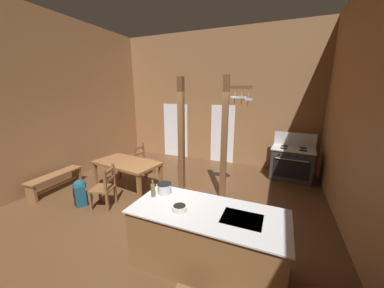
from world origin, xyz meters
TOP-DOWN VIEW (x-y plane):
  - ground_plane at (0.00, 0.00)m, footprint 7.60×8.23m
  - wall_back at (0.00, 3.79)m, footprint 7.60×0.14m
  - wall_left at (-3.47, 0.00)m, footprint 0.14×8.23m
  - glazed_door_back_left at (-1.53, 3.71)m, footprint 1.00×0.01m
  - glazed_panel_back_right at (0.34, 3.71)m, footprint 0.84×0.01m
  - kitchen_island at (1.37, -1.04)m, footprint 2.17×0.98m
  - stove_range at (2.63, 2.96)m, footprint 1.20×0.90m
  - support_post_with_pot_rack at (1.10, 1.07)m, footprint 0.67×0.29m
  - support_post_center at (-0.08, 1.19)m, footprint 0.14×0.14m
  - dining_table at (-1.37, 0.60)m, footprint 1.81×1.13m
  - ladderback_chair_near_window at (-1.57, 1.58)m, footprint 0.48×0.48m
  - ladderback_chair_by_post at (-1.24, -0.33)m, footprint 0.55×0.55m
  - bench_along_left_wall at (-3.05, -0.19)m, footprint 0.43×1.41m
  - backpack at (-1.83, -0.47)m, footprint 0.39×0.39m
  - stockpot_on_counter at (0.56, -0.80)m, footprint 0.30×0.23m
  - mixing_bowl_on_counter at (1.01, -1.18)m, footprint 0.21×0.21m
  - bottle_tall_on_counter at (0.45, -0.97)m, footprint 0.07×0.07m

SIDE VIEW (x-z plane):
  - ground_plane at x=0.00m, z-range -0.10..0.00m
  - bench_along_left_wall at x=-3.05m, z-range 0.08..0.52m
  - backpack at x=-1.83m, z-range 0.02..0.61m
  - ladderback_chair_near_window at x=-1.57m, z-range -0.02..0.93m
  - ladderback_chair_by_post at x=-1.24m, z-range -0.02..0.93m
  - kitchen_island at x=1.37m, z-range 0.00..0.90m
  - stove_range at x=2.63m, z-range -0.18..1.14m
  - dining_table at x=-1.37m, z-range 0.28..1.02m
  - mixing_bowl_on_counter at x=1.01m, z-range 0.90..0.98m
  - stockpot_on_counter at x=0.56m, z-range 0.91..1.07m
  - bottle_tall_on_counter at x=0.45m, z-range 0.88..1.15m
  - glazed_door_back_left at x=-1.53m, z-range 0.00..2.05m
  - glazed_panel_back_right at x=0.34m, z-range 0.00..2.05m
  - support_post_center at x=-0.08m, z-range 0.00..2.85m
  - support_post_with_pot_rack at x=1.10m, z-range 0.14..2.99m
  - wall_back at x=0.00m, z-range 0.00..4.50m
  - wall_left at x=-3.47m, z-range 0.00..4.50m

